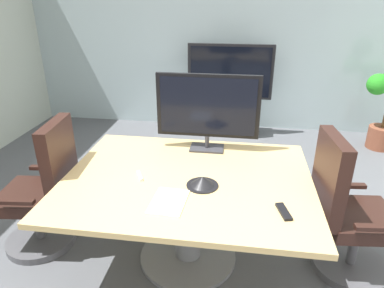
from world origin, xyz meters
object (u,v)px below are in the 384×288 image
at_px(conference_phone, 202,182).
at_px(office_chair_right, 347,219).
at_px(wall_display_unit, 229,105).
at_px(conference_table, 187,198).
at_px(office_chair_left, 44,197).
at_px(remote_control, 284,212).
at_px(tv_monitor, 208,108).

bearing_deg(conference_phone, office_chair_right, 8.57).
height_order(office_chair_right, wall_display_unit, wall_display_unit).
xyz_separation_m(conference_table, office_chair_left, (-1.16, 0.00, -0.10)).
bearing_deg(wall_display_unit, office_chair_left, -116.07).
xyz_separation_m(wall_display_unit, conference_phone, (-0.06, -2.84, 0.32)).
height_order(office_chair_left, wall_display_unit, wall_display_unit).
bearing_deg(conference_phone, remote_control, -24.93).
bearing_deg(office_chair_left, wall_display_unit, 148.09).
bearing_deg(remote_control, tv_monitor, 108.27).
height_order(office_chair_left, tv_monitor, tv_monitor).
bearing_deg(office_chair_right, wall_display_unit, 14.37).
xyz_separation_m(office_chair_right, conference_phone, (-1.03, -0.16, 0.31)).
distance_m(office_chair_left, office_chair_right, 2.31).
bearing_deg(office_chair_right, office_chair_left, 85.59).
bearing_deg(office_chair_left, conference_table, 84.04).
xyz_separation_m(conference_table, remote_control, (0.65, -0.35, 0.19)).
xyz_separation_m(office_chair_left, office_chair_right, (2.31, 0.05, 0.00)).
bearing_deg(conference_table, wall_display_unit, 86.21).
height_order(tv_monitor, remote_control, tv_monitor).
bearing_deg(conference_table, conference_phone, -40.58).
height_order(conference_table, office_chair_right, office_chair_right).
relative_size(conference_table, office_chair_right, 1.62).
distance_m(tv_monitor, wall_display_unit, 2.32).
relative_size(office_chair_left, tv_monitor, 1.30).
relative_size(wall_display_unit, remote_control, 7.71).
xyz_separation_m(office_chair_left, conference_phone, (1.28, -0.11, 0.31)).
distance_m(conference_table, wall_display_unit, 2.74).
xyz_separation_m(conference_table, tv_monitor, (0.09, 0.51, 0.54)).
distance_m(conference_table, conference_phone, 0.26).
height_order(tv_monitor, wall_display_unit, tv_monitor).
bearing_deg(office_chair_right, conference_phone, 93.00).
relative_size(office_chair_left, wall_display_unit, 0.83).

